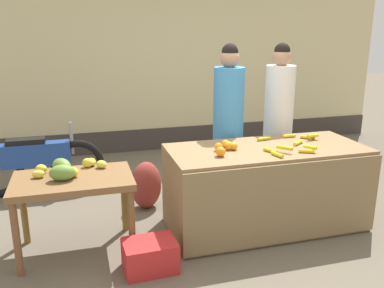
% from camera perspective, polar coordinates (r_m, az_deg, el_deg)
% --- Properties ---
extents(ground_plane, '(24.00, 24.00, 0.00)m').
position_cam_1_polar(ground_plane, '(4.25, 4.45, -11.85)').
color(ground_plane, '#665B4C').
extents(market_wall_back, '(7.85, 0.23, 3.24)m').
position_cam_1_polar(market_wall_back, '(6.78, -4.57, 12.59)').
color(market_wall_back, beige).
rests_on(market_wall_back, ground).
extents(fruit_stall_counter, '(1.96, 0.87, 0.84)m').
position_cam_1_polar(fruit_stall_counter, '(4.23, 10.26, -5.98)').
color(fruit_stall_counter, olive).
rests_on(fruit_stall_counter, ground).
extents(side_table_wooden, '(1.03, 0.65, 0.71)m').
position_cam_1_polar(side_table_wooden, '(3.77, -16.20, -5.89)').
color(side_table_wooden, brown).
rests_on(side_table_wooden, ground).
extents(banana_bunch_pile, '(0.74, 0.66, 0.07)m').
position_cam_1_polar(banana_bunch_pile, '(4.21, 13.94, 0.11)').
color(banana_bunch_pile, gold).
rests_on(banana_bunch_pile, fruit_stall_counter).
extents(orange_pile, '(0.28, 0.35, 0.09)m').
position_cam_1_polar(orange_pile, '(3.90, 4.60, -0.45)').
color(orange_pile, orange).
rests_on(orange_pile, fruit_stall_counter).
extents(mango_papaya_pile, '(0.67, 0.47, 0.14)m').
position_cam_1_polar(mango_papaya_pile, '(3.80, -17.22, -3.30)').
color(mango_papaya_pile, yellow).
rests_on(mango_papaya_pile, side_table_wooden).
extents(vendor_woman_blue_shirt, '(0.34, 0.34, 1.82)m').
position_cam_1_polar(vendor_woman_blue_shirt, '(4.61, 5.05, 2.56)').
color(vendor_woman_blue_shirt, '#33333D').
rests_on(vendor_woman_blue_shirt, ground).
extents(vendor_woman_white_shirt, '(0.34, 0.34, 1.81)m').
position_cam_1_polar(vendor_woman_white_shirt, '(4.96, 11.91, 3.19)').
color(vendor_woman_white_shirt, '#33333D').
rests_on(vendor_woman_white_shirt, ground).
extents(parked_motorcycle, '(1.60, 0.18, 0.88)m').
position_cam_1_polar(parked_motorcycle, '(5.31, -20.81, -2.41)').
color(parked_motorcycle, black).
rests_on(parked_motorcycle, ground).
extents(produce_crate, '(0.45, 0.34, 0.26)m').
position_cam_1_polar(produce_crate, '(3.58, -5.87, -15.21)').
color(produce_crate, red).
rests_on(produce_crate, ground).
extents(produce_sack, '(0.45, 0.42, 0.54)m').
position_cam_1_polar(produce_sack, '(4.65, -6.40, -5.70)').
color(produce_sack, maroon).
rests_on(produce_sack, ground).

